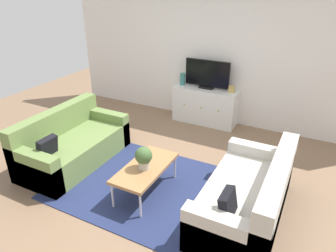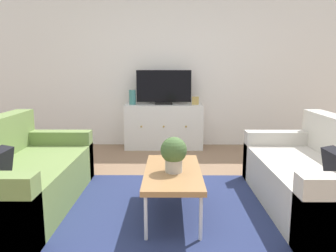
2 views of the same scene
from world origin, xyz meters
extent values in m
plane|color=#84664C|center=(0.00, 0.00, 0.00)|extent=(10.00, 10.00, 0.00)
cube|color=white|center=(0.00, 2.55, 1.35)|extent=(6.40, 0.12, 2.70)
cube|color=navy|center=(0.00, -0.15, 0.01)|extent=(2.50, 1.90, 0.01)
cube|color=olive|center=(-1.35, -0.10, 0.21)|extent=(0.89, 1.77, 0.43)
cube|color=olive|center=(-1.35, 0.69, 0.29)|extent=(0.89, 0.18, 0.58)
cube|color=beige|center=(1.35, -0.10, 0.21)|extent=(0.89, 1.77, 0.43)
cube|color=beige|center=(1.35, 0.69, 0.29)|extent=(0.89, 0.18, 0.58)
cube|color=#A37547|center=(0.05, -0.25, 0.39)|extent=(0.50, 1.03, 0.04)
cylinder|color=silver|center=(-0.16, -0.73, 0.18)|extent=(0.03, 0.03, 0.37)
cylinder|color=silver|center=(0.26, -0.73, 0.18)|extent=(0.03, 0.03, 0.37)
cylinder|color=silver|center=(-0.16, 0.22, 0.18)|extent=(0.03, 0.03, 0.37)
cylinder|color=silver|center=(0.26, 0.22, 0.18)|extent=(0.03, 0.03, 0.37)
cylinder|color=#B7B2A8|center=(0.05, -0.30, 0.47)|extent=(0.15, 0.15, 0.11)
sphere|color=#426033|center=(0.05, -0.30, 0.61)|extent=(0.23, 0.23, 0.23)
cube|color=white|center=(-0.08, 2.27, 0.36)|extent=(1.26, 0.44, 0.72)
sphere|color=#B79338|center=(-0.43, 2.04, 0.40)|extent=(0.03, 0.03, 0.03)
sphere|color=#B79338|center=(-0.08, 2.04, 0.40)|extent=(0.03, 0.03, 0.03)
sphere|color=#B79338|center=(0.28, 2.04, 0.40)|extent=(0.03, 0.03, 0.03)
cube|color=black|center=(-0.08, 2.29, 0.74)|extent=(0.28, 0.16, 0.04)
cube|color=black|center=(-0.08, 2.29, 1.02)|extent=(0.89, 0.04, 0.51)
cylinder|color=teal|center=(-0.59, 2.27, 0.84)|extent=(0.11, 0.11, 0.24)
cube|color=tan|center=(0.43, 2.27, 0.79)|extent=(0.11, 0.07, 0.13)
camera|label=1|loc=(1.91, -3.20, 2.69)|focal=33.05mm
camera|label=2|loc=(0.02, -3.04, 1.31)|focal=34.97mm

